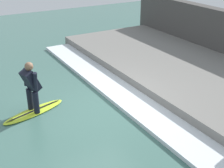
# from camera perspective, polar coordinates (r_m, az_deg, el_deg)

# --- Properties ---
(ground_plane) EXTENTS (28.00, 28.00, 0.00)m
(ground_plane) POSITION_cam_1_polar(r_m,az_deg,el_deg) (8.86, -2.62, -4.75)
(ground_plane) COLOR #426B60
(concrete_ledge) EXTENTS (4.40, 12.44, 0.36)m
(concrete_ledge) POSITION_cam_1_polar(r_m,az_deg,el_deg) (10.87, 15.32, 1.19)
(concrete_ledge) COLOR slate
(concrete_ledge) RESTS_ON ground_plane
(wave_foam_crest) EXTENTS (1.04, 11.82, 0.11)m
(wave_foam_crest) POSITION_cam_1_polar(r_m,az_deg,el_deg) (9.31, 3.19, -2.82)
(wave_foam_crest) COLOR silver
(wave_foam_crest) RESTS_ON ground_plane
(surfboard_riding) EXTENTS (1.95, 1.00, 0.07)m
(surfboard_riding) POSITION_cam_1_polar(r_m,az_deg,el_deg) (8.98, -14.03, -4.89)
(surfboard_riding) COLOR #BFE02D
(surfboard_riding) RESTS_ON ground_plane
(surfer_riding) EXTENTS (0.54, 0.63, 1.43)m
(surfer_riding) POSITION_cam_1_polar(r_m,az_deg,el_deg) (8.61, -14.58, -0.12)
(surfer_riding) COLOR black
(surfer_riding) RESTS_ON surfboard_riding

